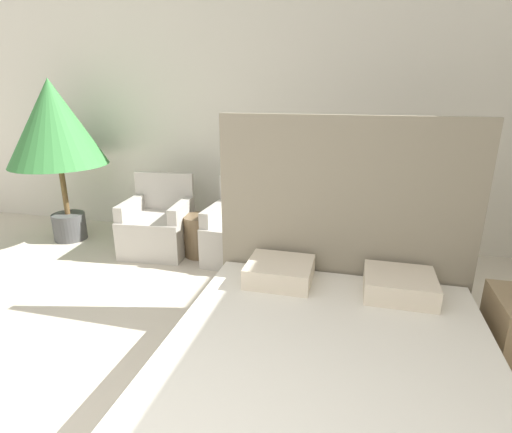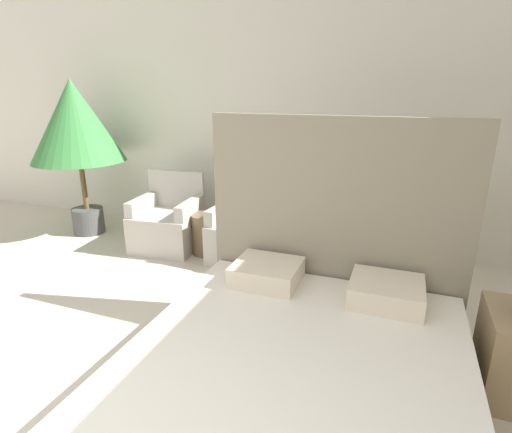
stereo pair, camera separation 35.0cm
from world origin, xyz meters
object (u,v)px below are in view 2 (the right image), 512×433
side_table (207,234)px  armchair_near_window_right (248,236)px  armchair_near_window_left (168,225)px  bed (292,389)px  potted_palm (76,125)px

side_table → armchair_near_window_right: bearing=-1.9°
armchair_near_window_left → armchair_near_window_right: same height
armchair_near_window_left → side_table: size_ratio=1.88×
bed → armchair_near_window_right: 2.26m
armchair_near_window_left → armchair_near_window_right: bearing=-5.4°
bed → armchair_near_window_left: size_ratio=2.70×
armchair_near_window_left → armchair_near_window_right: size_ratio=1.00×
bed → armchair_near_window_right: (-1.03, 2.00, -0.02)m
armchair_near_window_left → bed: bearing=-50.5°
armchair_near_window_left → armchair_near_window_right: (0.96, 0.00, 0.00)m
bed → armchair_near_window_right: bearing=117.3°
bed → side_table: (-1.51, 2.02, -0.06)m
bed → armchair_near_window_right: size_ratio=2.70×
bed → side_table: size_ratio=5.06×
armchair_near_window_right → potted_palm: (-2.17, 0.08, 1.06)m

